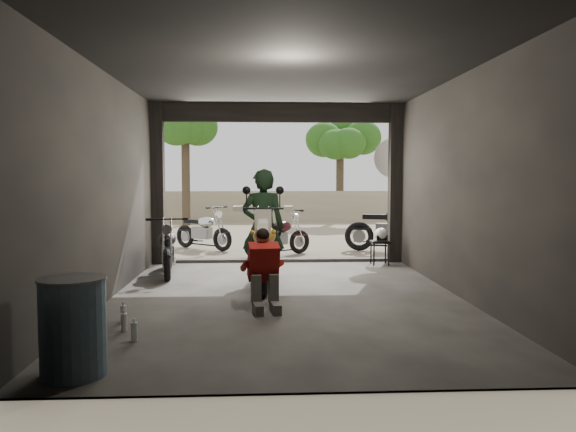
{
  "coord_description": "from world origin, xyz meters",
  "views": [
    {
      "loc": [
        -0.39,
        -7.88,
        1.75
      ],
      "look_at": [
        0.06,
        0.6,
        1.16
      ],
      "focal_mm": 35.0,
      "sensor_mm": 36.0,
      "label": 1
    }
  ],
  "objects": [
    {
      "name": "outside_bike_c",
      "position": [
        2.71,
        4.99,
        0.65
      ],
      "size": [
        2.06,
        1.3,
        1.29
      ],
      "primitive_type": null,
      "rotation": [
        0.0,
        0.0,
        1.28
      ],
      "color": "black",
      "rests_on": "ground"
    },
    {
      "name": "outside_bike_b",
      "position": [
        0.04,
        4.46,
        0.51
      ],
      "size": [
        1.61,
        1.35,
        1.02
      ],
      "primitive_type": null,
      "rotation": [
        0.0,
        0.0,
        2.15
      ],
      "color": "#3B0E18",
      "rests_on": "ground"
    },
    {
      "name": "ground",
      "position": [
        0.0,
        0.0,
        0.0
      ],
      "size": [
        80.0,
        80.0,
        0.0
      ],
      "primitive_type": "plane",
      "color": "#7A6D56",
      "rests_on": "ground"
    },
    {
      "name": "tree_right",
      "position": [
        2.8,
        14.0,
        3.56
      ],
      "size": [
        2.2,
        2.2,
        5.0
      ],
      "color": "#382B1E",
      "rests_on": "ground"
    },
    {
      "name": "boundary_wall",
      "position": [
        0.0,
        14.0,
        0.6
      ],
      "size": [
        18.0,
        0.3,
        1.2
      ],
      "primitive_type": "cube",
      "color": "gray",
      "rests_on": "ground"
    },
    {
      "name": "stool",
      "position": [
        2.0,
        3.0,
        0.41
      ],
      "size": [
        0.35,
        0.35,
        0.49
      ],
      "rotation": [
        0.0,
        0.0,
        0.18
      ],
      "color": "black",
      "rests_on": "ground"
    },
    {
      "name": "oil_drum",
      "position": [
        -2.0,
        -3.0,
        0.44
      ],
      "size": [
        0.62,
        0.62,
        0.87
      ],
      "primitive_type": "cylinder",
      "rotation": [
        0.0,
        0.0,
        -0.1
      ],
      "color": "#415B6D",
      "rests_on": "ground"
    },
    {
      "name": "garage",
      "position": [
        0.0,
        0.55,
        1.28
      ],
      "size": [
        7.0,
        7.13,
        3.2
      ],
      "color": "#2D2B28",
      "rests_on": "ground"
    },
    {
      "name": "outside_bike_a",
      "position": [
        -1.72,
        5.65,
        0.53
      ],
      "size": [
        1.62,
        1.48,
        1.06
      ],
      "primitive_type": null,
      "rotation": [
        0.0,
        0.0,
        0.89
      ],
      "color": "black",
      "rests_on": "ground"
    },
    {
      "name": "rider",
      "position": [
        -0.32,
        1.04,
        0.94
      ],
      "size": [
        0.7,
        0.48,
        1.87
      ],
      "primitive_type": "imported",
      "rotation": [
        0.0,
        0.0,
        3.1
      ],
      "color": "black",
      "rests_on": "ground"
    },
    {
      "name": "helmet",
      "position": [
        2.03,
        3.05,
        0.61
      ],
      "size": [
        0.36,
        0.36,
        0.26
      ],
      "primitive_type": "ellipsoid",
      "rotation": [
        0.0,
        0.0,
        0.39
      ],
      "color": "white",
      "rests_on": "stool"
    },
    {
      "name": "main_bike",
      "position": [
        -0.29,
        0.9,
        0.67
      ],
      "size": [
        0.91,
        2.04,
        1.33
      ],
      "primitive_type": null,
      "rotation": [
        0.0,
        0.0,
        -0.05
      ],
      "color": "beige",
      "rests_on": "ground"
    },
    {
      "name": "mechanic",
      "position": [
        -0.31,
        -0.69,
        0.52
      ],
      "size": [
        0.62,
        0.78,
        1.04
      ],
      "primitive_type": null,
      "rotation": [
        0.0,
        0.0,
        0.13
      ],
      "color": "#AC1F17",
      "rests_on": "ground"
    },
    {
      "name": "left_bike",
      "position": [
        -2.0,
        2.1,
        0.53
      ],
      "size": [
        0.86,
        1.64,
        1.06
      ],
      "primitive_type": null,
      "rotation": [
        0.0,
        0.0,
        0.14
      ],
      "color": "black",
      "rests_on": "ground"
    },
    {
      "name": "sign_post",
      "position": [
        2.5,
        4.03,
        1.76
      ],
      "size": [
        0.86,
        0.08,
        2.58
      ],
      "rotation": [
        0.0,
        0.0,
        0.39
      ],
      "color": "black",
      "rests_on": "ground"
    },
    {
      "name": "tree_left",
      "position": [
        -3.0,
        12.5,
        3.99
      ],
      "size": [
        2.2,
        2.2,
        5.6
      ],
      "color": "#382B1E",
      "rests_on": "ground"
    }
  ]
}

